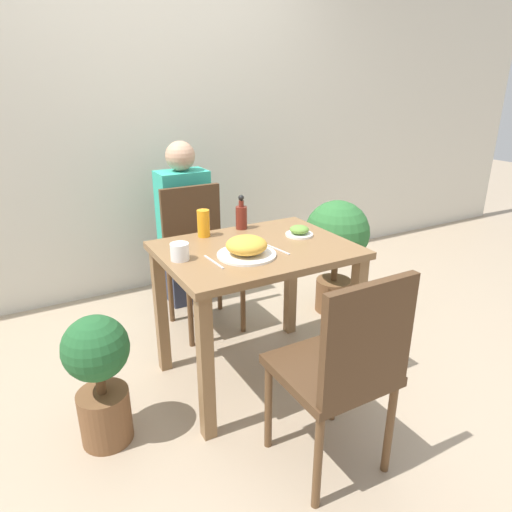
# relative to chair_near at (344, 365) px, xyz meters

# --- Properties ---
(ground_plane) EXTENTS (16.00, 16.00, 0.00)m
(ground_plane) POSITION_rel_chair_near_xyz_m (0.03, 0.75, -0.52)
(ground_plane) COLOR tan
(wall_back) EXTENTS (8.00, 0.05, 2.60)m
(wall_back) POSITION_rel_chair_near_xyz_m (0.03, 2.24, 0.78)
(wall_back) COLOR beige
(wall_back) RESTS_ON ground_plane
(dining_table) EXTENTS (0.95, 0.71, 0.76)m
(dining_table) POSITION_rel_chair_near_xyz_m (0.03, 0.75, 0.11)
(dining_table) COLOR olive
(dining_table) RESTS_ON ground_plane
(chair_near) EXTENTS (0.42, 0.42, 0.91)m
(chair_near) POSITION_rel_chair_near_xyz_m (0.00, 0.00, 0.00)
(chair_near) COLOR #4C331E
(chair_near) RESTS_ON ground_plane
(chair_far) EXTENTS (0.42, 0.42, 0.91)m
(chair_far) POSITION_rel_chair_near_xyz_m (0.01, 1.46, 0.00)
(chair_far) COLOR #4C331E
(chair_far) RESTS_ON ground_plane
(food_plate) EXTENTS (0.28, 0.28, 0.10)m
(food_plate) POSITION_rel_chair_near_xyz_m (-0.07, 0.66, 0.28)
(food_plate) COLOR white
(food_plate) RESTS_ON dining_table
(side_plate) EXTENTS (0.15, 0.15, 0.06)m
(side_plate) POSITION_rel_chair_near_xyz_m (0.32, 0.79, 0.26)
(side_plate) COLOR white
(side_plate) RESTS_ON dining_table
(drink_cup) EXTENTS (0.09, 0.09, 0.08)m
(drink_cup) POSITION_rel_chair_near_xyz_m (-0.36, 0.77, 0.28)
(drink_cup) COLOR white
(drink_cup) RESTS_ON dining_table
(juice_glass) EXTENTS (0.07, 0.07, 0.15)m
(juice_glass) POSITION_rel_chair_near_xyz_m (-0.13, 1.03, 0.31)
(juice_glass) COLOR orange
(juice_glass) RESTS_ON dining_table
(sauce_bottle) EXTENTS (0.06, 0.06, 0.19)m
(sauce_bottle) POSITION_rel_chair_near_xyz_m (0.11, 1.06, 0.31)
(sauce_bottle) COLOR maroon
(sauce_bottle) RESTS_ON dining_table
(fork_utensil) EXTENTS (0.02, 0.19, 0.00)m
(fork_utensil) POSITION_rel_chair_near_xyz_m (-0.24, 0.66, 0.24)
(fork_utensil) COLOR silver
(fork_utensil) RESTS_ON dining_table
(spoon_utensil) EXTENTS (0.04, 0.18, 0.00)m
(spoon_utensil) POSITION_rel_chair_near_xyz_m (0.11, 0.66, 0.24)
(spoon_utensil) COLOR silver
(spoon_utensil) RESTS_ON dining_table
(potted_plant_left) EXTENTS (0.29, 0.29, 0.62)m
(potted_plant_left) POSITION_rel_chair_near_xyz_m (-0.80, 0.65, -0.17)
(potted_plant_left) COLOR brown
(potted_plant_left) RESTS_ON ground_plane
(potted_plant_right) EXTENTS (0.44, 0.44, 0.80)m
(potted_plant_right) POSITION_rel_chair_near_xyz_m (0.89, 1.16, -0.01)
(potted_plant_right) COLOR brown
(potted_plant_right) RESTS_ON ground_plane
(person_figure) EXTENTS (0.34, 0.22, 1.17)m
(person_figure) POSITION_rel_chair_near_xyz_m (0.05, 1.81, 0.06)
(person_figure) COLOR #2D3347
(person_figure) RESTS_ON ground_plane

